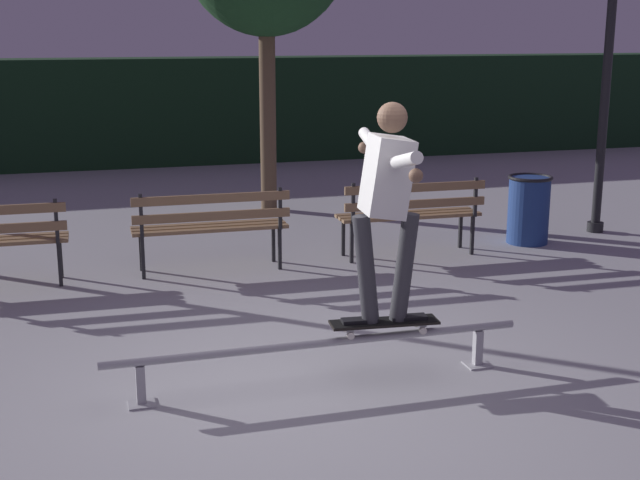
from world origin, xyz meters
The scene contains 9 objects.
ground_plane centered at (0.00, 0.00, 0.00)m, with size 90.00×90.00×0.00m, color #99999E.
hedge_backdrop centered at (0.00, 10.96, 0.97)m, with size 24.00×1.20×1.95m, color black.
grind_rail centered at (0.00, 0.01, 0.26)m, with size 3.02×0.18×0.33m.
skateboard centered at (0.49, 0.01, 0.41)m, with size 0.80×0.27×0.09m.
skateboarder centered at (0.49, 0.01, 1.34)m, with size 0.63×1.40×1.56m.
park_bench_left_center centered at (-0.24, 3.13, 0.54)m, with size 1.61×0.45×0.88m.
park_bench_right_center centered at (1.97, 3.13, 0.54)m, with size 1.61×0.45×0.88m.
lamp_post_right centered at (4.65, 3.64, 2.48)m, with size 0.32×0.32×3.90m.
trash_can centered at (3.54, 3.35, 0.41)m, with size 0.52×0.52×0.80m.
Camera 1 is at (-1.61, -5.51, 2.45)m, focal length 48.69 mm.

